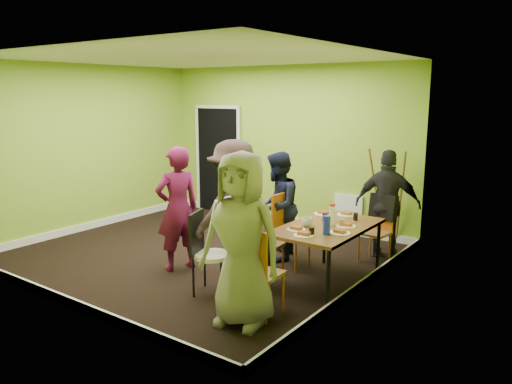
% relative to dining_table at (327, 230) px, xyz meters
% --- Properties ---
extents(ground, '(5.00, 5.00, 0.00)m').
position_rel_dining_table_xyz_m(ground, '(-2.05, -0.02, -0.70)').
color(ground, black).
rests_on(ground, ground).
extents(room_walls, '(5.04, 4.54, 2.82)m').
position_rel_dining_table_xyz_m(room_walls, '(-2.07, 0.02, 0.29)').
color(room_walls, '#85B22D').
rests_on(room_walls, ground).
extents(dining_table, '(0.90, 1.50, 0.75)m').
position_rel_dining_table_xyz_m(dining_table, '(0.00, 0.00, 0.00)').
color(dining_table, black).
rests_on(dining_table, ground).
extents(chair_left_far, '(0.42, 0.42, 0.99)m').
position_rel_dining_table_xyz_m(chair_left_far, '(-0.76, 0.30, -0.14)').
color(chair_left_far, '#CF6713').
rests_on(chair_left_far, ground).
extents(chair_left_near, '(0.48, 0.48, 1.04)m').
position_rel_dining_table_xyz_m(chair_left_near, '(-0.75, -0.42, -0.11)').
color(chair_left_near, '#CF6713').
rests_on(chair_left_near, ground).
extents(chair_back_end, '(0.43, 0.49, 0.93)m').
position_rel_dining_table_xyz_m(chair_back_end, '(0.17, 1.31, -0.04)').
color(chair_back_end, '#CF6713').
rests_on(chair_back_end, ground).
extents(chair_front_end, '(0.42, 0.42, 0.97)m').
position_rel_dining_table_xyz_m(chair_front_end, '(-0.15, -1.24, -0.15)').
color(chair_front_end, '#CF6713').
rests_on(chair_front_end, ground).
extents(chair_bentwood, '(0.49, 0.48, 0.98)m').
position_rel_dining_table_xyz_m(chair_bentwood, '(-1.02, -1.05, -0.15)').
color(chair_bentwood, black).
rests_on(chair_bentwood, ground).
extents(easel, '(0.60, 0.56, 1.50)m').
position_rel_dining_table_xyz_m(easel, '(-0.02, 2.00, 0.05)').
color(easel, brown).
rests_on(easel, ground).
extents(plate_near_left, '(0.25, 0.25, 0.01)m').
position_rel_dining_table_xyz_m(plate_near_left, '(-0.31, 0.48, 0.06)').
color(plate_near_left, white).
rests_on(plate_near_left, dining_table).
extents(plate_near_right, '(0.22, 0.22, 0.01)m').
position_rel_dining_table_xyz_m(plate_near_right, '(-0.20, -0.39, 0.06)').
color(plate_near_right, white).
rests_on(plate_near_right, dining_table).
extents(plate_far_back, '(0.25, 0.25, 0.01)m').
position_rel_dining_table_xyz_m(plate_far_back, '(-0.04, 0.62, 0.06)').
color(plate_far_back, white).
rests_on(plate_far_back, dining_table).
extents(plate_far_front, '(0.24, 0.24, 0.01)m').
position_rel_dining_table_xyz_m(plate_far_front, '(-0.01, -0.54, 0.06)').
color(plate_far_front, white).
rests_on(plate_far_front, dining_table).
extents(plate_wall_back, '(0.24, 0.24, 0.01)m').
position_rel_dining_table_xyz_m(plate_wall_back, '(0.21, 0.10, 0.06)').
color(plate_wall_back, white).
rests_on(plate_wall_back, dining_table).
extents(plate_wall_front, '(0.25, 0.25, 0.01)m').
position_rel_dining_table_xyz_m(plate_wall_front, '(0.28, -0.22, 0.06)').
color(plate_wall_front, white).
rests_on(plate_wall_front, dining_table).
extents(thermos, '(0.07, 0.07, 0.24)m').
position_rel_dining_table_xyz_m(thermos, '(0.04, 0.06, 0.17)').
color(thermos, white).
rests_on(thermos, dining_table).
extents(blue_bottle, '(0.08, 0.08, 0.22)m').
position_rel_dining_table_xyz_m(blue_bottle, '(0.18, -0.35, 0.16)').
color(blue_bottle, '#192BC0').
rests_on(blue_bottle, dining_table).
extents(orange_bottle, '(0.04, 0.04, 0.07)m').
position_rel_dining_table_xyz_m(orange_bottle, '(-0.04, 0.19, 0.09)').
color(orange_bottle, '#CF6713').
rests_on(orange_bottle, dining_table).
extents(glass_mid, '(0.06, 0.06, 0.10)m').
position_rel_dining_table_xyz_m(glass_mid, '(-0.12, 0.17, 0.11)').
color(glass_mid, black).
rests_on(glass_mid, dining_table).
extents(glass_back, '(0.06, 0.06, 0.10)m').
position_rel_dining_table_xyz_m(glass_back, '(0.17, 0.44, 0.10)').
color(glass_back, black).
rests_on(glass_back, dining_table).
extents(glass_front, '(0.06, 0.06, 0.09)m').
position_rel_dining_table_xyz_m(glass_front, '(0.05, -0.46, 0.10)').
color(glass_front, black).
rests_on(glass_front, dining_table).
extents(cup_a, '(0.14, 0.14, 0.11)m').
position_rel_dining_table_xyz_m(cup_a, '(-0.18, -0.17, 0.11)').
color(cup_a, white).
rests_on(cup_a, dining_table).
extents(cup_b, '(0.09, 0.09, 0.08)m').
position_rel_dining_table_xyz_m(cup_b, '(0.12, 0.12, 0.10)').
color(cup_b, white).
rests_on(cup_b, dining_table).
extents(person_standing, '(0.59, 0.71, 1.66)m').
position_rel_dining_table_xyz_m(person_standing, '(-1.86, -0.66, 0.13)').
color(person_standing, '#5A0F36').
rests_on(person_standing, ground).
extents(person_left_far, '(0.82, 0.91, 1.53)m').
position_rel_dining_table_xyz_m(person_left_far, '(-1.02, 0.45, 0.07)').
color(person_left_far, black).
rests_on(person_left_far, ground).
extents(person_left_near, '(1.02, 1.31, 1.79)m').
position_rel_dining_table_xyz_m(person_left_near, '(-0.93, -0.63, 0.20)').
color(person_left_near, '#312120').
rests_on(person_left_near, ground).
extents(person_back_end, '(0.98, 0.61, 1.55)m').
position_rel_dining_table_xyz_m(person_back_end, '(0.20, 1.45, 0.08)').
color(person_back_end, black).
rests_on(person_back_end, ground).
extents(person_front_end, '(0.96, 0.71, 1.79)m').
position_rel_dining_table_xyz_m(person_front_end, '(-0.21, -1.44, 0.20)').
color(person_front_end, gray).
rests_on(person_front_end, ground).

